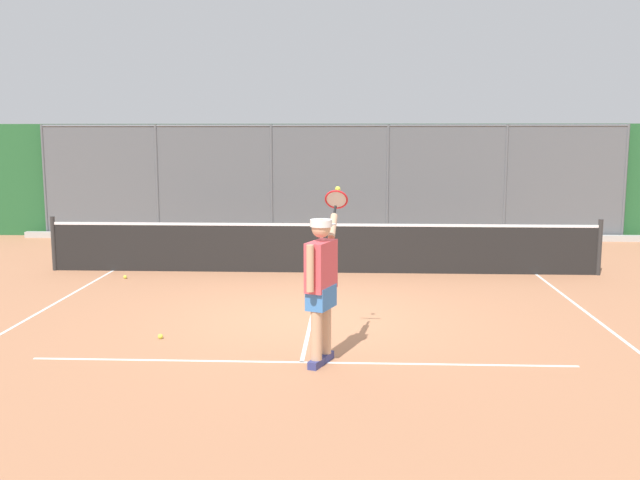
# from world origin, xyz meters

# --- Properties ---
(ground_plane) EXTENTS (60.00, 60.00, 0.00)m
(ground_plane) POSITION_xyz_m (0.00, 0.00, 0.00)
(ground_plane) COLOR #B27551
(court_line_markings) EXTENTS (8.28, 9.95, 0.01)m
(court_line_markings) POSITION_xyz_m (0.00, 2.25, 0.00)
(court_line_markings) COLOR white
(court_line_markings) RESTS_ON ground
(fence_backdrop) EXTENTS (17.85, 1.37, 2.93)m
(fence_backdrop) POSITION_xyz_m (0.00, -8.72, 1.45)
(fence_backdrop) COLOR #565B60
(fence_backdrop) RESTS_ON ground
(tennis_net) EXTENTS (10.64, 0.09, 1.07)m
(tennis_net) POSITION_xyz_m (0.00, -3.51, 0.49)
(tennis_net) COLOR #2D2D2D
(tennis_net) RESTS_ON ground
(tennis_player) EXTENTS (0.49, 1.40, 2.00)m
(tennis_player) POSITION_xyz_m (-0.23, 1.96, 1.00)
(tennis_player) COLOR navy
(tennis_player) RESTS_ON ground
(tennis_ball_by_sideline) EXTENTS (0.07, 0.07, 0.07)m
(tennis_ball_by_sideline) POSITION_xyz_m (3.63, -2.76, 0.03)
(tennis_ball_by_sideline) COLOR #D6E042
(tennis_ball_by_sideline) RESTS_ON ground
(tennis_ball_mid_court) EXTENTS (0.07, 0.07, 0.07)m
(tennis_ball_mid_court) POSITION_xyz_m (1.92, 1.06, 0.03)
(tennis_ball_mid_court) COLOR #D6E042
(tennis_ball_mid_court) RESTS_ON ground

